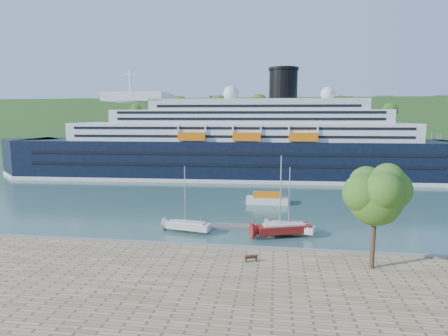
% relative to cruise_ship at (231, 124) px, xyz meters
% --- Properties ---
extents(ground, '(400.00, 400.00, 0.00)m').
position_rel_cruise_ship_xyz_m(ground, '(5.49, -55.44, -14.15)').
color(ground, '#305553').
rests_on(ground, ground).
extents(far_hillside, '(400.00, 50.00, 24.00)m').
position_rel_cruise_ship_xyz_m(far_hillside, '(5.49, 89.56, -2.15)').
color(far_hillside, '#3A6327').
rests_on(far_hillside, ground).
extents(quay_coping, '(220.00, 0.50, 0.30)m').
position_rel_cruise_ship_xyz_m(quay_coping, '(5.49, -55.64, -13.00)').
color(quay_coping, slate).
rests_on(quay_coping, promenade).
extents(cruise_ship, '(126.70, 23.53, 28.31)m').
position_rel_cruise_ship_xyz_m(cruise_ship, '(0.00, 0.00, 0.00)').
color(cruise_ship, black).
rests_on(cruise_ship, ground).
extents(park_bench, '(1.46, 0.99, 0.87)m').
position_rel_cruise_ship_xyz_m(park_bench, '(9.29, -59.46, -12.72)').
color(park_bench, '#472514').
rests_on(park_bench, promenade).
extents(promenade_tree, '(6.94, 6.94, 11.50)m').
position_rel_cruise_ship_xyz_m(promenade_tree, '(21.42, -59.44, -7.40)').
color(promenade_tree, '#32681B').
rests_on(promenade_tree, promenade).
extents(floating_pontoon, '(16.97, 2.72, 0.38)m').
position_rel_cruise_ship_xyz_m(floating_pontoon, '(6.72, -44.47, -13.96)').
color(floating_pontoon, slate).
rests_on(floating_pontoon, ground).
extents(sailboat_white_near, '(7.12, 3.19, 8.88)m').
position_rel_cruise_ship_xyz_m(sailboat_white_near, '(-0.26, -47.53, -9.71)').
color(sailboat_white_near, silver).
rests_on(sailboat_white_near, ground).
extents(sailboat_red, '(8.42, 4.71, 10.49)m').
position_rel_cruise_ship_xyz_m(sailboat_red, '(12.93, -47.55, -8.91)').
color(sailboat_red, maroon).
rests_on(sailboat_red, ground).
extents(sailboat_white_far, '(7.10, 3.97, 8.85)m').
position_rel_cruise_ship_xyz_m(sailboat_white_far, '(14.06, -46.32, -9.73)').
color(sailboat_white_far, silver).
rests_on(sailboat_white_far, ground).
extents(tender_launch, '(7.73, 2.65, 2.13)m').
position_rel_cruise_ship_xyz_m(tender_launch, '(10.21, -28.67, -13.09)').
color(tender_launch, orange).
rests_on(tender_launch, ground).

